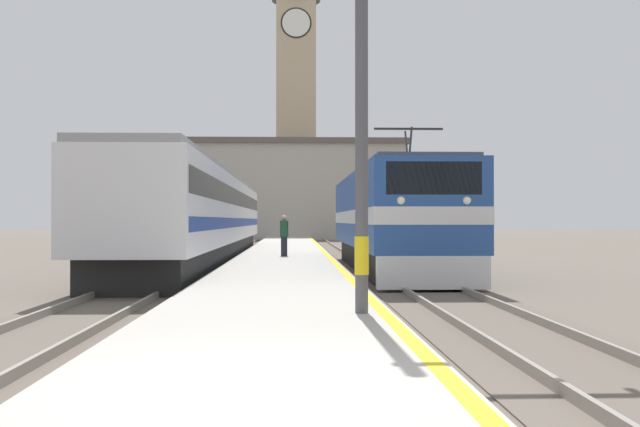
% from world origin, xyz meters
% --- Properties ---
extents(ground_plane, '(200.00, 200.00, 0.00)m').
position_xyz_m(ground_plane, '(0.00, 30.00, 0.00)').
color(ground_plane, '#60564C').
extents(platform, '(3.88, 140.00, 0.31)m').
position_xyz_m(platform, '(0.00, 25.00, 0.15)').
color(platform, '#ADA89E').
rests_on(platform, ground).
extents(rail_track_near, '(2.84, 140.00, 0.16)m').
position_xyz_m(rail_track_near, '(3.75, 25.00, 0.03)').
color(rail_track_near, '#60564C').
rests_on(rail_track_near, ground).
extents(rail_track_far, '(2.84, 140.00, 0.16)m').
position_xyz_m(rail_track_far, '(-3.39, 25.00, 0.03)').
color(rail_track_far, '#60564C').
rests_on(rail_track_far, ground).
extents(locomotive_train, '(2.92, 16.05, 4.48)m').
position_xyz_m(locomotive_train, '(3.75, 19.22, 1.80)').
color(locomotive_train, black).
rests_on(locomotive_train, ground).
extents(passenger_train, '(2.92, 32.03, 3.65)m').
position_xyz_m(passenger_train, '(-3.39, 25.75, 1.98)').
color(passenger_train, black).
rests_on(passenger_train, ground).
extents(catenary_mast, '(2.61, 0.22, 7.20)m').
position_xyz_m(catenary_mast, '(1.59, 5.12, 4.01)').
color(catenary_mast, '#4C4C51').
rests_on(catenary_mast, platform).
extents(person_on_platform, '(0.34, 0.34, 1.65)m').
position_xyz_m(person_on_platform, '(-0.00, 23.87, 1.17)').
color(person_on_platform, '#23232D').
rests_on(person_on_platform, platform).
extents(clock_tower, '(5.08, 5.08, 28.41)m').
position_xyz_m(clock_tower, '(0.67, 71.55, 15.06)').
color(clock_tower, tan).
rests_on(clock_tower, ground).
extents(station_building, '(26.67, 10.43, 9.05)m').
position_xyz_m(station_building, '(-2.65, 63.98, 4.55)').
color(station_building, '#A8A399').
rests_on(station_building, ground).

